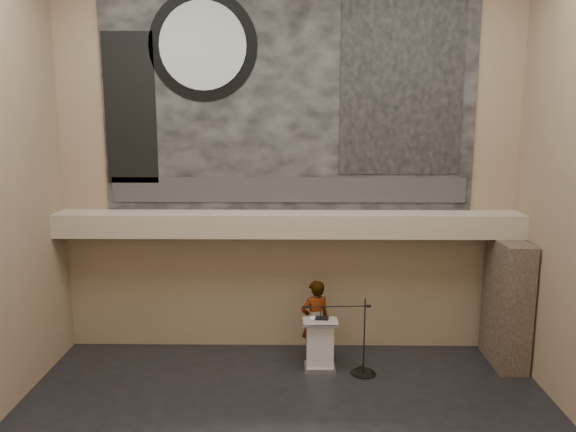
{
  "coord_description": "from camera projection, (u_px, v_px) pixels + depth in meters",
  "views": [
    {
      "loc": [
        0.15,
        -8.26,
        5.33
      ],
      "look_at": [
        0.0,
        3.2,
        3.2
      ],
      "focal_mm": 35.0,
      "sensor_mm": 36.0,
      "label": 1
    }
  ],
  "objects": [
    {
      "name": "mic_stand",
      "position": [
        361.0,
        363.0,
        11.56
      ],
      "size": [
        1.54,
        0.52,
        1.62
      ],
      "rotation": [
        0.0,
        0.0,
        0.05
      ],
      "color": "black",
      "rests_on": "floor"
    },
    {
      "name": "stone_pier",
      "position": [
        507.0,
        303.0,
        11.89
      ],
      "size": [
        0.6,
        1.4,
        2.7
      ],
      "primitive_type": "cube",
      "color": "#3E3026",
      "rests_on": "floor"
    },
    {
      "name": "soffit",
      "position": [
        288.0,
        224.0,
        12.1
      ],
      "size": [
        10.0,
        0.8,
        0.5
      ],
      "primitive_type": "cube",
      "color": "tan",
      "rests_on": "wall_back"
    },
    {
      "name": "banner_clock_face",
      "position": [
        203.0,
        46.0,
        11.74
      ],
      "size": [
        1.84,
        0.02,
        1.84
      ],
      "primitive_type": "cylinder",
      "rotation": [
        1.57,
        0.0,
        0.0
      ],
      "color": "silver",
      "rests_on": "banner"
    },
    {
      "name": "banner_brick_print",
      "position": [
        130.0,
        109.0,
        12.02
      ],
      "size": [
        1.1,
        0.02,
        3.2
      ],
      "primitive_type": "cube",
      "color": "black",
      "rests_on": "banner"
    },
    {
      "name": "lectern",
      "position": [
        320.0,
        344.0,
        11.74
      ],
      "size": [
        0.72,
        0.52,
        1.13
      ],
      "rotation": [
        0.0,
        0.0,
        0.02
      ],
      "color": "silver",
      "rests_on": "floor"
    },
    {
      "name": "sprinkler_left",
      "position": [
        214.0,
        237.0,
        12.12
      ],
      "size": [
        0.04,
        0.04,
        0.06
      ],
      "primitive_type": "cylinder",
      "color": "#B2893D",
      "rests_on": "soffit"
    },
    {
      "name": "banner_clock_rim",
      "position": [
        203.0,
        46.0,
        11.76
      ],
      "size": [
        2.3,
        0.02,
        2.3
      ],
      "primitive_type": "cylinder",
      "rotation": [
        1.57,
        0.0,
        0.0
      ],
      "color": "black",
      "rests_on": "banner"
    },
    {
      "name": "sprinkler_right",
      "position": [
        376.0,
        237.0,
        12.08
      ],
      "size": [
        0.04,
        0.04,
        0.06
      ],
      "primitive_type": "cylinder",
      "color": "#B2893D",
      "rests_on": "soffit"
    },
    {
      "name": "banner_building_print",
      "position": [
        402.0,
        89.0,
        11.87
      ],
      "size": [
        2.6,
        0.02,
        3.6
      ],
      "primitive_type": "cube",
      "color": "black",
      "rests_on": "banner"
    },
    {
      "name": "papers",
      "position": [
        316.0,
        319.0,
        11.64
      ],
      "size": [
        0.28,
        0.34,
        0.0
      ],
      "primitive_type": "cube",
      "rotation": [
        0.0,
        0.0,
        0.22
      ],
      "color": "white",
      "rests_on": "lectern"
    },
    {
      "name": "binder",
      "position": [
        322.0,
        319.0,
        11.61
      ],
      "size": [
        0.3,
        0.25,
        0.04
      ],
      "primitive_type": "cube",
      "rotation": [
        0.0,
        0.0,
        -0.13
      ],
      "color": "black",
      "rests_on": "lectern"
    },
    {
      "name": "speaker_person",
      "position": [
        315.0,
        321.0,
        12.07
      ],
      "size": [
        0.77,
        0.65,
        1.8
      ],
      "primitive_type": "imported",
      "rotation": [
        0.0,
        0.0,
        3.53
      ],
      "color": "silver",
      "rests_on": "floor"
    },
    {
      "name": "wall_front",
      "position": [
        276.0,
        252.0,
        4.39
      ],
      "size": [
        10.0,
        0.02,
        8.5
      ],
      "primitive_type": "cube",
      "color": "#8F795B",
      "rests_on": "floor"
    },
    {
      "name": "wall_back",
      "position": [
        288.0,
        162.0,
        12.26
      ],
      "size": [
        10.0,
        0.02,
        8.5
      ],
      "primitive_type": "cube",
      "color": "#8F795B",
      "rests_on": "floor"
    },
    {
      "name": "banner",
      "position": [
        288.0,
        94.0,
        11.96
      ],
      "size": [
        8.0,
        0.05,
        5.0
      ],
      "primitive_type": "cube",
      "color": "black",
      "rests_on": "wall_back"
    },
    {
      "name": "banner_text_strip",
      "position": [
        288.0,
        190.0,
        12.3
      ],
      "size": [
        7.76,
        0.02,
        0.55
      ],
      "primitive_type": "cube",
      "color": "#2C2C2C",
      "rests_on": "banner"
    }
  ]
}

